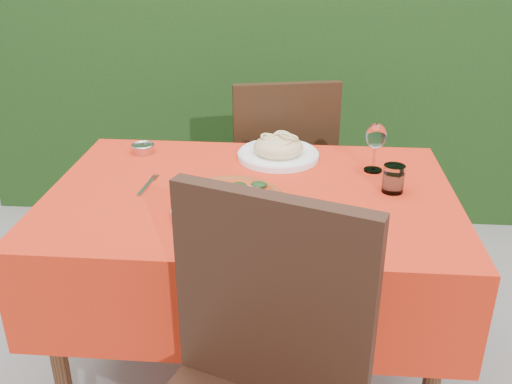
# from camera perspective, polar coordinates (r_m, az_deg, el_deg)

# --- Properties ---
(ground) EXTENTS (60.00, 60.00, 0.00)m
(ground) POSITION_cam_1_polar(r_m,az_deg,el_deg) (2.20, -0.43, -17.89)
(ground) COLOR slate
(ground) RESTS_ON ground
(hedge) EXTENTS (3.20, 0.55, 1.78)m
(hedge) POSITION_cam_1_polar(r_m,az_deg,el_deg) (3.21, 2.09, 14.58)
(hedge) COLOR black
(hedge) RESTS_ON ground
(dining_table) EXTENTS (1.26, 0.86, 0.75)m
(dining_table) POSITION_cam_1_polar(r_m,az_deg,el_deg) (1.84, -0.49, -4.16)
(dining_table) COLOR #4E2D19
(dining_table) RESTS_ON ground
(chair_far) EXTENTS (0.51, 0.51, 0.95)m
(chair_far) POSITION_cam_1_polar(r_m,az_deg,el_deg) (2.47, 2.51, 2.30)
(chair_far) COLOR black
(chair_far) RESTS_ON ground
(pizza_plate) EXTENTS (0.34, 0.34, 0.06)m
(pizza_plate) POSITION_cam_1_polar(r_m,az_deg,el_deg) (1.63, -2.58, -1.17)
(pizza_plate) COLOR white
(pizza_plate) RESTS_ON dining_table
(pasta_plate) EXTENTS (0.29, 0.29, 0.08)m
(pasta_plate) POSITION_cam_1_polar(r_m,az_deg,el_deg) (2.02, 2.25, 4.18)
(pasta_plate) COLOR white
(pasta_plate) RESTS_ON dining_table
(water_glass) EXTENTS (0.07, 0.07, 0.09)m
(water_glass) POSITION_cam_1_polar(r_m,az_deg,el_deg) (1.80, 13.57, 1.18)
(water_glass) COLOR white
(water_glass) RESTS_ON dining_table
(wine_glass) EXTENTS (0.07, 0.07, 0.17)m
(wine_glass) POSITION_cam_1_polar(r_m,az_deg,el_deg) (1.92, 11.90, 5.32)
(wine_glass) COLOR white
(wine_glass) RESTS_ON dining_table
(fork) EXTENTS (0.04, 0.18, 0.00)m
(fork) POSITION_cam_1_polar(r_m,az_deg,el_deg) (1.83, -10.95, 0.50)
(fork) COLOR #AFAFB6
(fork) RESTS_ON dining_table
(steel_ramekin) EXTENTS (0.08, 0.08, 0.03)m
(steel_ramekin) POSITION_cam_1_polar(r_m,az_deg,el_deg) (2.12, -11.24, 4.26)
(steel_ramekin) COLOR silver
(steel_ramekin) RESTS_ON dining_table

